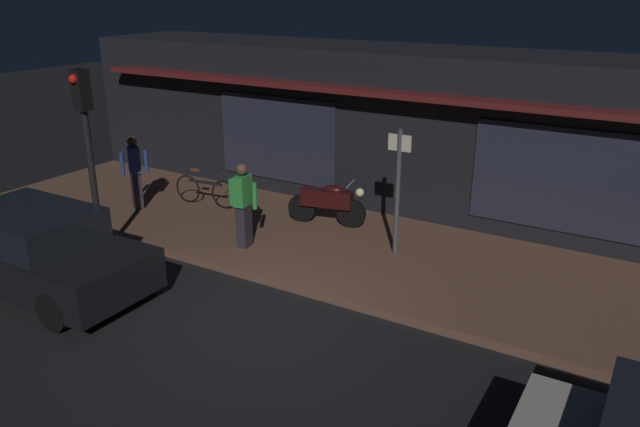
# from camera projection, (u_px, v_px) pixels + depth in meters

# --- Properties ---
(ground_plane) EXTENTS (60.00, 60.00, 0.00)m
(ground_plane) POSITION_uv_depth(u_px,v_px,m) (266.00, 321.00, 9.80)
(ground_plane) COLOR black
(sidewalk_slab) EXTENTS (18.00, 4.00, 0.15)m
(sidewalk_slab) POSITION_uv_depth(u_px,v_px,m) (356.00, 251.00, 12.19)
(sidewalk_slab) COLOR brown
(sidewalk_slab) RESTS_ON ground_plane
(storefront_building) EXTENTS (18.00, 3.30, 3.60)m
(storefront_building) POSITION_uv_depth(u_px,v_px,m) (426.00, 130.00, 14.32)
(storefront_building) COLOR black
(storefront_building) RESTS_ON ground_plane
(motorcycle) EXTENTS (1.69, 0.64, 0.97)m
(motorcycle) POSITION_uv_depth(u_px,v_px,m) (328.00, 202.00, 13.16)
(motorcycle) COLOR black
(motorcycle) RESTS_ON sidewalk_slab
(bicycle_parked) EXTENTS (1.66, 0.42, 0.91)m
(bicycle_parked) POSITION_uv_depth(u_px,v_px,m) (206.00, 190.00, 14.34)
(bicycle_parked) COLOR black
(bicycle_parked) RESTS_ON sidewalk_slab
(person_photographer) EXTENTS (0.44, 0.56, 1.67)m
(person_photographer) POSITION_uv_depth(u_px,v_px,m) (135.00, 171.00, 13.99)
(person_photographer) COLOR #28232D
(person_photographer) RESTS_ON sidewalk_slab
(person_bystander) EXTENTS (0.62, 0.40, 1.67)m
(person_bystander) POSITION_uv_depth(u_px,v_px,m) (243.00, 204.00, 11.91)
(person_bystander) COLOR #28232D
(person_bystander) RESTS_ON sidewalk_slab
(sign_post) EXTENTS (0.44, 0.09, 2.40)m
(sign_post) POSITION_uv_depth(u_px,v_px,m) (398.00, 185.00, 11.41)
(sign_post) COLOR #47474C
(sign_post) RESTS_ON sidewalk_slab
(traffic_light_pole) EXTENTS (0.24, 0.33, 3.60)m
(traffic_light_pole) POSITION_uv_depth(u_px,v_px,m) (87.00, 134.00, 10.99)
(traffic_light_pole) COLOR black
(traffic_light_pole) RESTS_ON ground_plane
(parked_car_far) EXTENTS (4.11, 1.80, 1.42)m
(parked_car_far) POSITION_uv_depth(u_px,v_px,m) (37.00, 251.00, 10.62)
(parked_car_far) COLOR black
(parked_car_far) RESTS_ON ground_plane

